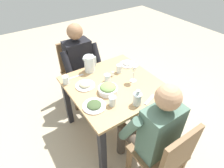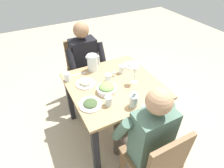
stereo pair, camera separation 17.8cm
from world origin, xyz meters
The scene contains 20 objects.
ground_plane centered at (0.00, 0.00, 0.00)m, with size 8.00×8.00×0.00m, color tan.
dining_table centered at (0.00, 0.00, 0.60)m, with size 0.92×0.92×0.72m.
chair_near centered at (-0.03, -0.82, 0.49)m, with size 0.40×0.40×0.87m.
chair_far centered at (-0.07, 0.82, 0.49)m, with size 0.40×0.40×0.87m.
diner_near centered at (-0.03, -0.61, 0.64)m, with size 0.48×0.53×1.17m.
diner_far centered at (-0.07, 0.61, 0.64)m, with size 0.48×0.53×1.17m.
water_pitcher centered at (-0.09, 0.36, 0.81)m, with size 0.16×0.12×0.19m.
salad_bowl centered at (-0.12, -0.07, 0.76)m, with size 0.20×0.20×0.09m.
plate_yoghurt centered at (0.35, 0.22, 0.73)m, with size 0.18×0.18×0.06m.
plate_beans centered at (-0.27, 0.14, 0.73)m, with size 0.20×0.20×0.05m.
plate_dolmas centered at (-0.34, -0.17, 0.73)m, with size 0.22×0.22×0.04m.
water_glass_far_left centered at (-0.19, -0.25, 0.76)m, with size 0.07×0.07×0.09m, color silver.
water_glass_by_pitcher centered at (-0.41, 0.29, 0.76)m, with size 0.07×0.07×0.09m, color silver.
water_glass_near_right centered at (0.18, 0.15, 0.76)m, with size 0.06×0.06×0.09m, color silver.
water_glass_near_left centered at (-0.03, 0.08, 0.76)m, with size 0.07×0.07×0.09m, color silver.
wine_glass centered at (0.20, -0.07, 0.86)m, with size 0.08×0.08×0.20m.
oil_carafe centered at (0.01, -0.37, 0.77)m, with size 0.08×0.08×0.16m.
salt_shaker centered at (0.07, 0.13, 0.74)m, with size 0.03×0.03×0.05m.
fork_near centered at (0.15, -0.39, 0.72)m, with size 0.17×0.03×0.01m, color silver.
knife_near centered at (-0.28, 0.34, 0.72)m, with size 0.18×0.02×0.01m, color silver.
Camera 2 is at (-0.73, -1.36, 1.93)m, focal length 29.90 mm.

